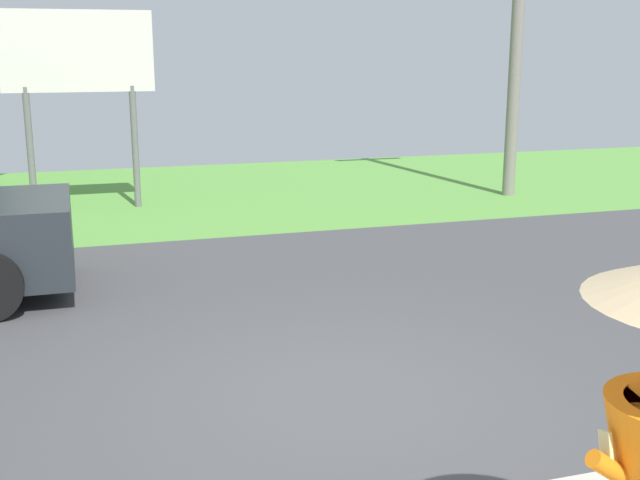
% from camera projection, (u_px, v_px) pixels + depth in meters
% --- Properties ---
extents(ground_plane, '(40.00, 22.00, 0.20)m').
position_uv_depth(ground_plane, '(261.00, 298.00, 9.50)').
color(ground_plane, '#424244').
extents(roadside_billboard, '(2.60, 0.12, 3.50)m').
position_uv_depth(roadside_billboard, '(78.00, 66.00, 13.94)').
color(roadside_billboard, slate).
rests_on(roadside_billboard, ground_plane).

